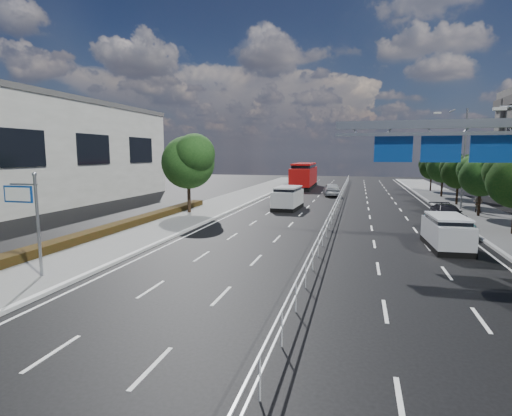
% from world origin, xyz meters
% --- Properties ---
extents(ground, '(160.00, 160.00, 0.00)m').
position_xyz_m(ground, '(0.00, 0.00, 0.00)').
color(ground, black).
rests_on(ground, ground).
extents(sidewalk_near, '(5.00, 140.00, 0.14)m').
position_xyz_m(sidewalk_near, '(-11.50, 0.00, 0.07)').
color(sidewalk_near, slate).
rests_on(sidewalk_near, ground).
extents(kerb_near, '(0.25, 140.00, 0.15)m').
position_xyz_m(kerb_near, '(-9.00, 0.00, 0.07)').
color(kerb_near, silver).
rests_on(kerb_near, ground).
extents(median_fence, '(0.05, 85.00, 1.02)m').
position_xyz_m(median_fence, '(0.00, 22.50, 0.53)').
color(median_fence, silver).
rests_on(median_fence, ground).
extents(hedge_near, '(1.00, 36.00, 0.44)m').
position_xyz_m(hedge_near, '(-13.30, 5.00, 0.36)').
color(hedge_near, black).
rests_on(hedge_near, sidewalk_near).
extents(toilet_sign, '(1.62, 0.18, 4.34)m').
position_xyz_m(toilet_sign, '(-10.95, 0.00, 2.94)').
color(toilet_sign, gray).
rests_on(toilet_sign, ground).
extents(overhead_gantry, '(10.24, 0.38, 7.45)m').
position_xyz_m(overhead_gantry, '(6.74, 10.05, 5.61)').
color(overhead_gantry, gray).
rests_on(overhead_gantry, ground).
extents(streetlight_far, '(2.78, 2.40, 9.00)m').
position_xyz_m(streetlight_far, '(10.50, 26.00, 5.21)').
color(streetlight_far, gray).
rests_on(streetlight_far, ground).
extents(near_building, '(12.00, 38.00, 10.00)m').
position_xyz_m(near_building, '(-30.00, 18.00, 5.00)').
color(near_building, '#B7B4A4').
rests_on(near_building, ground).
extents(near_tree_back, '(4.84, 4.51, 6.69)m').
position_xyz_m(near_tree_back, '(-11.94, 17.97, 4.61)').
color(near_tree_back, black).
rests_on(near_tree_back, ground).
extents(far_tree_e, '(3.63, 3.38, 5.13)m').
position_xyz_m(far_tree_e, '(11.25, 21.98, 3.56)').
color(far_tree_e, black).
rests_on(far_tree_e, ground).
extents(far_tree_f, '(3.52, 3.28, 5.02)m').
position_xyz_m(far_tree_f, '(11.24, 29.48, 3.49)').
color(far_tree_f, black).
rests_on(far_tree_f, ground).
extents(far_tree_g, '(3.96, 3.69, 5.45)m').
position_xyz_m(far_tree_g, '(11.25, 36.98, 3.75)').
color(far_tree_g, black).
rests_on(far_tree_g, ground).
extents(far_tree_h, '(3.41, 3.18, 4.91)m').
position_xyz_m(far_tree_h, '(11.24, 44.48, 3.42)').
color(far_tree_h, black).
rests_on(far_tree_h, ground).
extents(white_minivan, '(2.33, 4.91, 2.09)m').
position_xyz_m(white_minivan, '(-4.42, 23.01, 1.02)').
color(white_minivan, black).
rests_on(white_minivan, ground).
extents(red_bus, '(3.17, 12.36, 3.68)m').
position_xyz_m(red_bus, '(-6.11, 46.62, 1.92)').
color(red_bus, black).
rests_on(red_bus, ground).
extents(near_car_silver, '(2.49, 4.88, 1.59)m').
position_xyz_m(near_car_silver, '(-1.27, 35.91, 0.80)').
color(near_car_silver, '#A5A7AC').
rests_on(near_car_silver, ground).
extents(near_car_dark, '(1.72, 4.57, 1.49)m').
position_xyz_m(near_car_dark, '(-7.74, 50.84, 0.75)').
color(near_car_dark, black).
rests_on(near_car_dark, ground).
extents(silver_minivan, '(2.05, 4.40, 1.79)m').
position_xyz_m(silver_minivan, '(6.50, 9.89, 0.88)').
color(silver_minivan, black).
rests_on(silver_minivan, ground).
extents(parked_car_teal, '(2.69, 4.90, 1.30)m').
position_xyz_m(parked_car_teal, '(7.51, 14.48, 0.65)').
color(parked_car_teal, '#18666E').
rests_on(parked_car_teal, ground).
extents(parked_car_dark, '(2.25, 4.64, 1.30)m').
position_xyz_m(parked_car_dark, '(8.30, 19.00, 0.65)').
color(parked_car_dark, black).
rests_on(parked_car_dark, ground).
extents(pedestrian_b, '(1.03, 1.01, 1.67)m').
position_xyz_m(pedestrian_b, '(11.68, 24.06, 0.98)').
color(pedestrian_b, gray).
rests_on(pedestrian_b, sidewalk_far).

